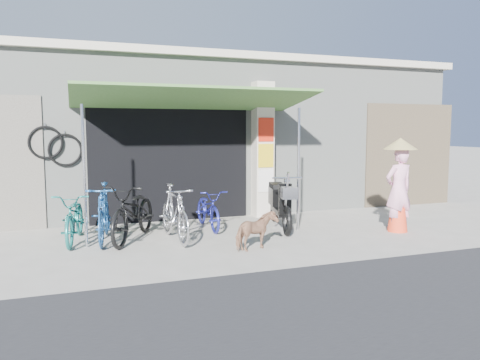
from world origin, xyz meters
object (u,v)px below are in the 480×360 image
object	(u,v)px
bike_teal	(75,217)
bike_blue	(104,213)
street_dog	(256,231)
moped	(280,203)
bike_black	(134,212)
nun	(399,186)
bike_navy	(208,209)
bike_silver	(175,213)

from	to	relation	value
bike_teal	bike_blue	world-z (taller)	bike_blue
street_dog	moped	xyz separation A→B (m)	(1.08, 1.45, 0.19)
bike_black	nun	size ratio (longest dim) A/B	1.08
bike_teal	bike_navy	size ratio (longest dim) A/B	1.11
bike_teal	bike_blue	bearing A→B (deg)	-9.49
moped	nun	bearing A→B (deg)	-13.91
street_dog	bike_teal	bearing A→B (deg)	39.00
bike_navy	moped	world-z (taller)	moped
bike_silver	bike_blue	bearing A→B (deg)	161.45
bike_blue	bike_silver	bearing A→B (deg)	-5.98
bike_black	bike_silver	bearing A→B (deg)	5.92
bike_silver	street_dog	size ratio (longest dim) A/B	2.25
bike_silver	moped	distance (m)	2.22
bike_blue	street_dog	world-z (taller)	bike_blue
bike_silver	nun	distance (m)	4.27
bike_blue	street_dog	distance (m)	2.69
bike_navy	moped	bearing A→B (deg)	-16.44
bike_black	bike_silver	xyz separation A→B (m)	(0.67, -0.26, -0.01)
bike_blue	bike_silver	world-z (taller)	bike_blue
bike_blue	bike_navy	xyz separation A→B (m)	(2.01, 0.45, -0.12)
bike_blue	bike_silver	distance (m)	1.22
bike_silver	bike_navy	world-z (taller)	bike_silver
bike_blue	bike_navy	distance (m)	2.07
bike_blue	bike_black	bearing A→B (deg)	3.02
bike_silver	nun	bearing A→B (deg)	-13.53
bike_teal	bike_black	bearing A→B (deg)	-3.08
bike_blue	moped	world-z (taller)	moped
bike_black	street_dog	xyz separation A→B (m)	(1.77, -1.35, -0.20)
bike_silver	bike_navy	size ratio (longest dim) A/B	1.10
bike_teal	nun	xyz separation A→B (m)	(5.84, -1.17, 0.45)
nun	bike_black	bearing A→B (deg)	-14.41
bike_teal	nun	distance (m)	5.97
bike_blue	street_dog	size ratio (longest dim) A/B	2.31
nun	bike_teal	bearing A→B (deg)	-14.49
bike_teal	bike_navy	world-z (taller)	bike_teal
bike_teal	nun	size ratio (longest dim) A/B	0.93
bike_teal	moped	xyz separation A→B (m)	(3.84, -0.11, 0.06)
moped	nun	xyz separation A→B (m)	(2.00, -1.06, 0.39)
bike_navy	nun	bearing A→B (deg)	-23.43
bike_navy	bike_black	bearing A→B (deg)	-161.35
bike_blue	nun	distance (m)	5.48
bike_teal	bike_silver	bearing A→B (deg)	-6.98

